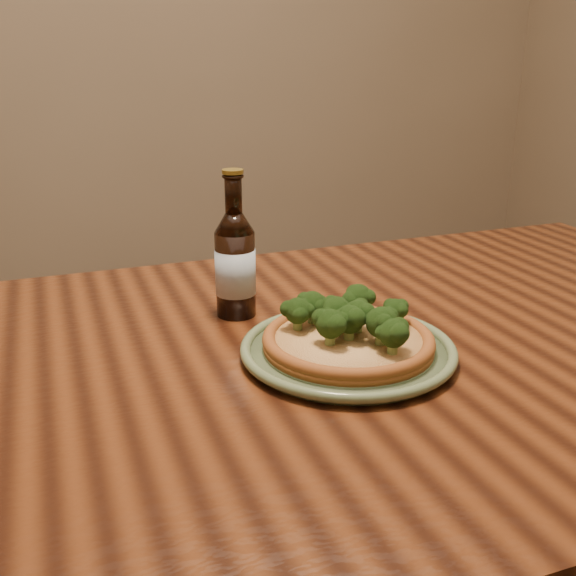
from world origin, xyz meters
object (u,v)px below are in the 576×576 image
object	(u,v)px
plate	(348,350)
beer_bottle	(235,263)
table	(319,407)
pizza	(349,335)

from	to	relation	value
plate	beer_bottle	xyz separation A→B (m)	(-0.10, 0.20, 0.07)
plate	beer_bottle	size ratio (longest dim) A/B	1.28
table	beer_bottle	size ratio (longest dim) A/B	7.19
plate	pizza	world-z (taller)	pizza
plate	pizza	distance (m)	0.02
table	plate	size ratio (longest dim) A/B	5.61
plate	beer_bottle	bearing A→B (deg)	115.95
plate	beer_bottle	distance (m)	0.23
table	beer_bottle	bearing A→B (deg)	115.09
table	plate	xyz separation A→B (m)	(0.02, -0.04, 0.10)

